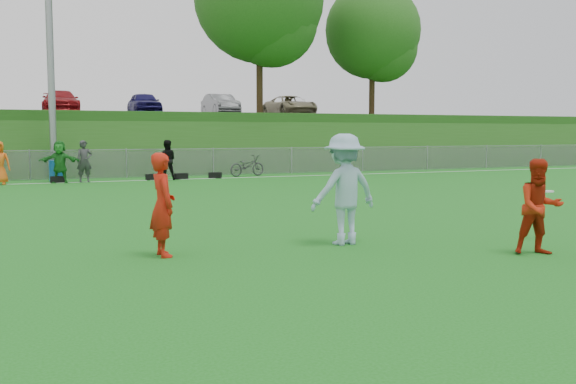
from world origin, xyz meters
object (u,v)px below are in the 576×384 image
recycling_bin (56,171)px  bicycle (247,166)px  player_blue (344,189)px  player_red_center (540,207)px  player_red_left (163,205)px  frisbee (547,191)px

recycling_bin → bicycle: bearing=-1.5°
player_blue → recycling_bin: (-3.95, 17.91, -0.56)m
recycling_bin → player_blue: bearing=-77.6°
recycling_bin → player_red_center: bearing=-72.1°
player_red_left → player_red_center: size_ratio=1.07×
player_red_left → bicycle: 19.11m
player_red_center → frisbee: player_red_center is taller
player_red_left → bicycle: (7.55, 17.55, -0.37)m
player_red_left → frisbee: player_red_left is taller
player_red_center → recycling_bin: size_ratio=1.83×
player_red_left → frisbee: (7.01, -1.15, 0.06)m
recycling_bin → bicycle: (8.26, -0.21, 0.05)m
player_blue → recycling_bin: bearing=-82.2°
frisbee → bicycle: bearing=88.4°
frisbee → recycling_bin: 20.43m
player_red_left → recycling_bin: player_red_left is taller
bicycle → player_red_center: bearing=159.3°
frisbee → recycling_bin: size_ratio=0.30×
player_blue → recycling_bin: player_blue is taller
player_red_center → bicycle: player_red_center is taller
bicycle → player_blue: bearing=150.7°
player_red_left → player_blue: size_ratio=0.85×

